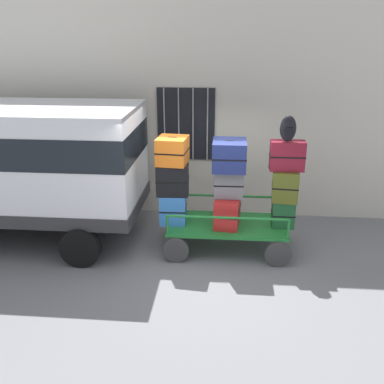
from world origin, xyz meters
TOP-DOWN VIEW (x-y plane):
  - ground_plane at (0.00, 0.00)m, footprint 40.00×40.00m
  - building_wall at (-0.00, 2.25)m, footprint 12.00×0.38m
  - van at (-3.51, 0.59)m, footprint 4.73×2.15m
  - luggage_cart at (0.50, 0.42)m, footprint 2.24×1.22m
  - cart_railing at (0.50, 0.42)m, footprint 2.11×1.09m
  - suitcase_left_bottom at (-0.50, 0.41)m, footprint 0.49×0.48m
  - suitcase_left_middle at (-0.50, 0.40)m, footprint 0.61×0.47m
  - suitcase_left_top at (-0.50, 0.44)m, footprint 0.57×0.61m
  - suitcase_midleft_bottom at (0.50, 0.42)m, footprint 0.50×0.81m
  - suitcase_midleft_middle at (0.50, 0.44)m, footprint 0.53×0.41m
  - suitcase_midleft_top at (0.50, 0.43)m, footprint 0.59×0.65m
  - suitcase_center_bottom at (1.49, 0.41)m, footprint 0.41×0.34m
  - suitcase_center_middle at (1.49, 0.41)m, footprint 0.49×0.44m
  - suitcase_center_top at (1.49, 0.45)m, footprint 0.60×0.29m
  - backpack at (1.46, 0.38)m, footprint 0.27×0.22m

SIDE VIEW (x-z plane):
  - ground_plane at x=0.00m, z-range 0.00..0.00m
  - luggage_cart at x=0.50m, z-range 0.16..0.67m
  - suitcase_center_bottom at x=1.49m, z-range 0.51..1.01m
  - suitcase_midleft_bottom at x=0.50m, z-range 0.51..1.05m
  - suitcase_left_bottom at x=-0.50m, z-range 0.51..1.08m
  - cart_railing at x=0.50m, z-range 0.63..1.00m
  - suitcase_center_middle at x=1.49m, z-range 1.01..1.56m
  - suitcase_midleft_middle at x=0.50m, z-range 1.05..1.56m
  - suitcase_left_middle at x=-0.50m, z-range 1.08..1.63m
  - van at x=-3.51m, z-range 0.31..2.89m
  - suitcase_midleft_top at x=0.50m, z-range 1.56..2.07m
  - suitcase_center_top at x=1.49m, z-range 1.56..2.09m
  - suitcase_left_top at x=-0.50m, z-range 1.63..2.11m
  - backpack at x=1.46m, z-range 2.09..2.53m
  - building_wall at x=0.00m, z-range 0.00..5.00m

